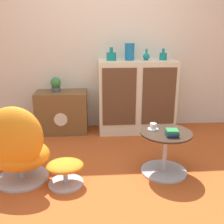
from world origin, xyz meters
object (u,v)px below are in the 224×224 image
vase_leftmost (111,56)px  vase_inner_right (146,56)px  egg_chair (17,148)px  vase_inner_left (130,52)px  sideboard (136,96)px  coffee_table (165,152)px  vase_rightmost (163,56)px  potted_plant (56,84)px  teacup (153,127)px  tv_console (62,112)px  ottoman (65,169)px  book_stack (172,133)px

vase_leftmost → vase_inner_right: vase_leftmost is taller
egg_chair → vase_inner_left: bearing=46.6°
sideboard → egg_chair: (-1.35, -1.31, -0.15)m
coffee_table → vase_rightmost: bearing=78.2°
potted_plant → teacup: 1.65m
vase_inner_right → vase_rightmost: size_ratio=0.98×
tv_console → vase_inner_right: size_ratio=4.70×
coffee_table → vase_leftmost: size_ratio=2.96×
coffee_table → vase_inner_right: bearing=89.0°
coffee_table → teacup: 0.28m
vase_leftmost → tv_console: bearing=177.9°
vase_inner_left → vase_rightmost: bearing=0.0°
ottoman → vase_inner_right: 1.96m
ottoman → vase_leftmost: (0.54, 1.39, 0.93)m
ottoman → tv_console: bearing=96.9°
egg_chair → vase_rightmost: (1.72, 1.32, 0.72)m
vase_inner_right → teacup: 1.31m
vase_leftmost → teacup: vase_leftmost is taller
sideboard → vase_rightmost: vase_rightmost is taller
sideboard → vase_inner_left: bearing=178.0°
sideboard → potted_plant: size_ratio=5.25×
vase_inner_right → teacup: vase_inner_right is taller
tv_console → potted_plant: size_ratio=3.49×
coffee_table → vase_inner_left: size_ratio=2.29×
coffee_table → vase_inner_right: 1.50m
vase_leftmost → vase_inner_left: vase_inner_left is taller
ottoman → vase_inner_left: vase_inner_left is taller
tv_console → book_stack: size_ratio=5.80×
tv_console → book_stack: 1.83m
vase_inner_right → vase_inner_left: bearing=180.0°
ottoman → book_stack: bearing=3.0°
coffee_table → sideboard: bearing=94.8°
vase_inner_right → book_stack: 1.47m
vase_inner_left → vase_rightmost: vase_inner_left is taller
vase_rightmost → potted_plant: size_ratio=0.76×
potted_plant → ottoman: bearing=-80.5°
egg_chair → vase_inner_left: size_ratio=3.48×
teacup → book_stack: size_ratio=0.88×
egg_chair → vase_inner_right: vase_inner_right is taller
vase_leftmost → potted_plant: bearing=178.1°
book_stack → sideboard: bearing=95.6°
vase_rightmost → potted_plant: 1.55m
tv_console → coffee_table: (1.18, -1.26, -0.07)m
tv_console → vase_inner_left: bearing=-1.5°
vase_leftmost → potted_plant: size_ratio=0.86×
tv_console → vase_inner_right: 1.44m
vase_leftmost → vase_inner_right: (0.49, -0.00, -0.01)m
vase_inner_left → teacup: 1.34m
egg_chair → vase_inner_right: (1.48, 1.32, 0.72)m
sideboard → tv_console: 1.10m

